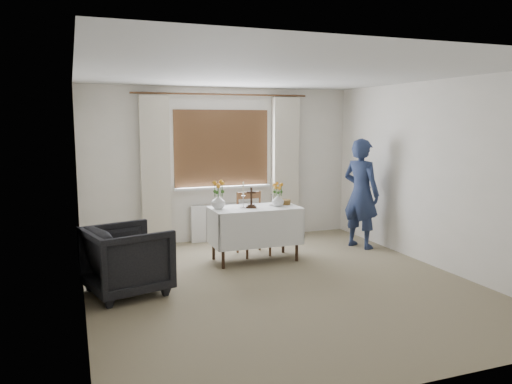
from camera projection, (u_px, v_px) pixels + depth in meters
ground at (281, 284)px, 6.04m from camera, size 5.00×5.00×0.00m
altar_table at (255, 234)px, 7.03m from camera, size 1.24×0.64×0.76m
wooden_chair at (254, 224)px, 7.33m from camera, size 0.45×0.45×0.92m
armchair at (127, 260)px, 5.67m from camera, size 1.05×1.04×0.79m
person at (361, 193)px, 7.71m from camera, size 0.62×0.73×1.70m
radiator at (224, 222)px, 8.24m from camera, size 1.10×0.10×0.60m
wooden_cross at (251, 198)px, 6.91m from camera, size 0.16×0.14×0.29m
candlestick_left at (243, 195)px, 6.88m from camera, size 0.14×0.14×0.37m
candlestick_right at (272, 194)px, 7.08m from camera, size 0.13×0.13×0.35m
flower_vase_left at (218, 201)px, 6.85m from camera, size 0.20×0.20×0.20m
flower_vase_right at (278, 200)px, 7.05m from camera, size 0.19×0.19×0.17m
wicker_basket at (284, 202)px, 7.22m from camera, size 0.23×0.23×0.07m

